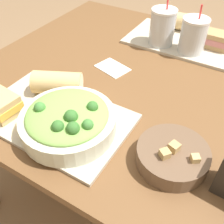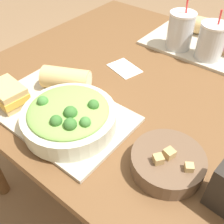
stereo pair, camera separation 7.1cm
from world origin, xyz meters
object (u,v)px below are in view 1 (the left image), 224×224
(baguette_near, at_px, (58,83))
(drink_cup_dark, at_px, (162,28))
(baguette_far, at_px, (178,21))
(soup_bowl, at_px, (172,155))
(drink_cup_red, at_px, (193,37))
(sandwich_far, at_px, (214,39))
(napkin_folded, at_px, (113,68))
(salad_bowl, at_px, (68,120))

(baguette_near, distance_m, drink_cup_dark, 0.52)
(baguette_far, bearing_deg, baguette_near, 158.84)
(soup_bowl, bearing_deg, drink_cup_red, 103.87)
(soup_bowl, relative_size, sandwich_far, 1.40)
(napkin_folded, bearing_deg, sandwich_far, 50.27)
(sandwich_far, bearing_deg, baguette_far, 156.78)
(salad_bowl, relative_size, baguette_near, 1.52)
(baguette_near, relative_size, drink_cup_dark, 0.87)
(sandwich_far, distance_m, drink_cup_red, 0.12)
(drink_cup_dark, bearing_deg, baguette_near, -107.67)
(drink_cup_dark, bearing_deg, napkin_folded, -108.64)
(drink_cup_red, distance_m, napkin_folded, 0.35)
(salad_bowl, height_order, baguette_far, salad_bowl)
(drink_cup_red, bearing_deg, drink_cup_dark, -180.00)
(drink_cup_red, relative_size, napkin_folded, 1.38)
(napkin_folded, bearing_deg, soup_bowl, -40.36)
(baguette_near, height_order, sandwich_far, baguette_near)
(drink_cup_red, bearing_deg, salad_bowl, -103.79)
(sandwich_far, relative_size, drink_cup_dark, 0.65)
(baguette_far, xyz_separation_m, drink_cup_red, (0.12, -0.17, 0.03))
(baguette_near, bearing_deg, salad_bowl, -157.94)
(salad_bowl, bearing_deg, baguette_far, 87.83)
(salad_bowl, bearing_deg, soup_bowl, 10.33)
(baguette_near, relative_size, napkin_folded, 1.25)
(sandwich_far, xyz_separation_m, baguette_far, (-0.19, 0.09, 0.01))
(drink_cup_red, height_order, napkin_folded, drink_cup_red)
(soup_bowl, height_order, baguette_near, baguette_near)
(baguette_near, xyz_separation_m, napkin_folded, (0.07, 0.23, -0.05))
(sandwich_far, xyz_separation_m, napkin_folded, (-0.29, -0.35, -0.04))
(soup_bowl, relative_size, baguette_near, 1.05)
(soup_bowl, bearing_deg, napkin_folded, 139.64)
(baguette_near, xyz_separation_m, sandwich_far, (0.36, 0.58, -0.01))
(baguette_far, xyz_separation_m, napkin_folded, (-0.10, -0.43, -0.05))
(drink_cup_dark, distance_m, napkin_folded, 0.28)
(sandwich_far, bearing_deg, salad_bowl, -106.08)
(baguette_near, distance_m, napkin_folded, 0.25)
(napkin_folded, bearing_deg, baguette_near, -106.58)
(drink_cup_dark, bearing_deg, baguette_far, 86.47)
(salad_bowl, xyz_separation_m, baguette_near, (-0.14, 0.12, -0.00))
(soup_bowl, xyz_separation_m, baguette_near, (-0.43, 0.07, 0.02))
(baguette_far, bearing_deg, drink_cup_dark, 169.42)
(baguette_near, height_order, drink_cup_dark, drink_cup_dark)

